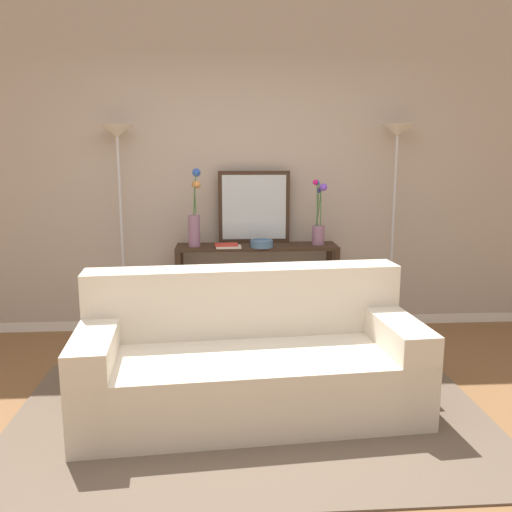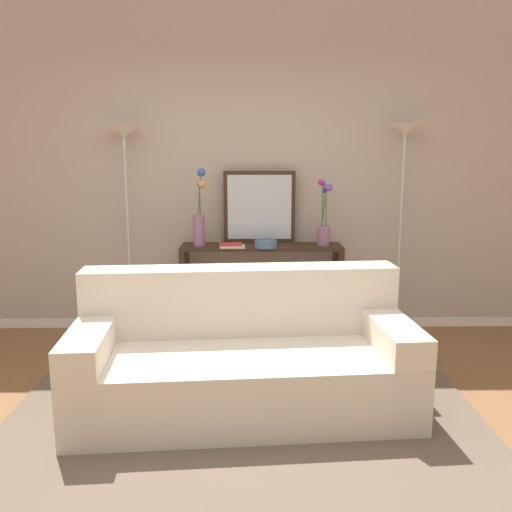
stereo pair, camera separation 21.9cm
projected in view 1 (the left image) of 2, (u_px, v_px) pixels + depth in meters
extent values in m
cube|color=brown|center=(243.00, 455.00, 2.93)|extent=(16.00, 16.00, 0.02)
cube|color=white|center=(233.00, 321.00, 5.11)|extent=(12.00, 0.15, 0.09)
cube|color=#B7A899|center=(232.00, 159.00, 4.82)|extent=(12.00, 0.14, 2.99)
cube|color=brown|center=(251.00, 417.00, 3.32)|extent=(2.98, 1.84, 0.01)
cube|color=beige|center=(250.00, 380.00, 3.38)|extent=(2.18, 1.06, 0.42)
cube|color=beige|center=(244.00, 300.00, 3.61)|extent=(2.13, 0.42, 0.46)
cube|color=beige|center=(98.00, 376.00, 3.23)|extent=(0.31, 0.92, 0.60)
cube|color=beige|center=(391.00, 359.00, 3.49)|extent=(0.31, 0.92, 0.60)
cube|color=#382619|center=(257.00, 247.00, 4.67)|extent=(1.42, 0.35, 0.03)
cube|color=#382619|center=(257.00, 320.00, 4.80)|extent=(1.31, 0.30, 0.01)
cube|color=#382619|center=(179.00, 298.00, 4.56)|extent=(0.05, 0.05, 0.81)
cube|color=#382619|center=(336.00, 296.00, 4.65)|extent=(0.05, 0.05, 0.81)
cube|color=#382619|center=(181.00, 290.00, 4.85)|extent=(0.05, 0.05, 0.81)
cube|color=#382619|center=(329.00, 287.00, 4.94)|extent=(0.05, 0.05, 0.81)
cylinder|color=silver|center=(127.00, 335.00, 4.80)|extent=(0.26, 0.26, 0.02)
cylinder|color=silver|center=(122.00, 239.00, 4.63)|extent=(0.02, 0.02, 1.74)
cone|color=silver|center=(117.00, 131.00, 4.45)|extent=(0.28, 0.28, 0.10)
cylinder|color=silver|center=(388.00, 329.00, 4.96)|extent=(0.26, 0.26, 0.02)
cylinder|color=silver|center=(393.00, 236.00, 4.79)|extent=(0.02, 0.02, 1.76)
cone|color=silver|center=(398.00, 130.00, 4.61)|extent=(0.28, 0.28, 0.10)
cube|color=#382619|center=(254.00, 207.00, 4.75)|extent=(0.64, 0.02, 0.64)
cube|color=silver|center=(254.00, 207.00, 4.74)|extent=(0.57, 0.01, 0.57)
cylinder|color=gray|center=(194.00, 231.00, 4.58)|extent=(0.10, 0.10, 0.28)
cylinder|color=#3D7538|center=(195.00, 200.00, 4.53)|extent=(0.02, 0.04, 0.26)
sphere|color=#E2954F|center=(197.00, 184.00, 4.50)|extent=(0.06, 0.06, 0.06)
cylinder|color=#3D7538|center=(194.00, 200.00, 4.54)|extent=(0.02, 0.01, 0.26)
sphere|color=#C68040|center=(195.00, 184.00, 4.54)|extent=(0.06, 0.06, 0.06)
cylinder|color=#3D7538|center=(195.00, 194.00, 4.53)|extent=(0.03, 0.05, 0.36)
sphere|color=blue|center=(196.00, 173.00, 4.51)|extent=(0.07, 0.07, 0.07)
cylinder|color=gray|center=(318.00, 235.00, 4.69)|extent=(0.11, 0.11, 0.17)
cylinder|color=#3D7538|center=(321.00, 206.00, 4.64)|extent=(0.02, 0.03, 0.34)
sphere|color=#7D4BE6|center=(324.00, 187.00, 4.60)|extent=(0.07, 0.07, 0.07)
cylinder|color=#3D7538|center=(318.00, 204.00, 4.65)|extent=(0.03, 0.02, 0.38)
sphere|color=blue|center=(317.00, 183.00, 4.63)|extent=(0.05, 0.05, 0.05)
cylinder|color=#3D7538|center=(317.00, 204.00, 4.63)|extent=(0.01, 0.05, 0.38)
sphere|color=#E81B7D|center=(315.00, 182.00, 4.59)|extent=(0.05, 0.05, 0.05)
cylinder|color=#3D7538|center=(319.00, 208.00, 4.66)|extent=(0.04, 0.01, 0.31)
sphere|color=#5016CC|center=(319.00, 190.00, 4.65)|extent=(0.05, 0.05, 0.05)
cylinder|color=#4C7093|center=(262.00, 244.00, 4.57)|extent=(0.20, 0.20, 0.05)
torus|color=#4C7093|center=(262.00, 241.00, 4.56)|extent=(0.19, 0.19, 0.01)
cube|color=silver|center=(228.00, 247.00, 4.54)|extent=(0.22, 0.13, 0.02)
cube|color=#BC3328|center=(226.00, 245.00, 4.55)|extent=(0.20, 0.13, 0.02)
cube|color=tan|center=(196.00, 331.00, 4.78)|extent=(0.05, 0.13, 0.11)
cube|color=maroon|center=(201.00, 331.00, 4.79)|extent=(0.04, 0.17, 0.11)
cube|color=#6B3360|center=(205.00, 331.00, 4.79)|extent=(0.03, 0.15, 0.10)
cube|color=#B77F33|center=(208.00, 331.00, 4.79)|extent=(0.03, 0.16, 0.10)
cube|color=silver|center=(213.00, 331.00, 4.79)|extent=(0.05, 0.14, 0.10)
cube|color=#236033|center=(217.00, 330.00, 4.79)|extent=(0.03, 0.15, 0.12)
cube|color=#BC3328|center=(221.00, 330.00, 4.80)|extent=(0.04, 0.14, 0.12)
cube|color=#2D2D33|center=(227.00, 330.00, 4.80)|extent=(0.06, 0.14, 0.12)
cube|color=slate|center=(233.00, 331.00, 4.81)|extent=(0.05, 0.16, 0.10)
cube|color=#1E7075|center=(238.00, 330.00, 4.81)|extent=(0.03, 0.15, 0.11)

